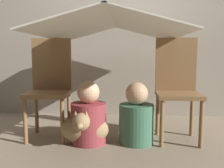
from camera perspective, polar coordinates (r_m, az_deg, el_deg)
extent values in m
plane|color=gray|center=(2.18, -0.41, -14.40)|extent=(8.80, 8.80, 0.00)
cube|color=gray|center=(3.28, 1.23, 14.85)|extent=(7.00, 0.05, 2.50)
cylinder|color=brown|center=(2.34, -19.24, -8.10)|extent=(0.04, 0.04, 0.41)
cylinder|color=brown|center=(2.25, -11.27, -8.42)|extent=(0.04, 0.04, 0.41)
cylinder|color=brown|center=(2.64, -16.85, -6.34)|extent=(0.04, 0.04, 0.41)
cylinder|color=brown|center=(2.56, -9.79, -6.53)|extent=(0.04, 0.04, 0.41)
cube|color=brown|center=(2.40, -14.44, -2.17)|extent=(0.41, 0.41, 0.04)
cube|color=brown|center=(2.54, -13.60, 4.46)|extent=(0.38, 0.05, 0.50)
cylinder|color=brown|center=(2.18, 11.29, -8.90)|extent=(0.04, 0.04, 0.41)
cylinder|color=brown|center=(2.25, 19.71, -8.71)|extent=(0.04, 0.04, 0.41)
cylinder|color=brown|center=(2.50, 10.37, -6.89)|extent=(0.04, 0.04, 0.41)
cylinder|color=brown|center=(2.55, 17.75, -6.80)|extent=(0.04, 0.04, 0.41)
cube|color=brown|center=(2.32, 14.94, -2.48)|extent=(0.39, 0.39, 0.04)
cube|color=brown|center=(2.47, 14.37, 4.37)|extent=(0.38, 0.03, 0.50)
cube|color=silver|center=(2.31, -7.63, 12.65)|extent=(0.60, 1.38, 0.17)
cube|color=silver|center=(2.27, 7.77, 12.76)|extent=(0.60, 1.38, 0.17)
cube|color=silver|center=(2.28, 0.00, 14.83)|extent=(0.04, 1.38, 0.01)
cylinder|color=maroon|center=(2.26, -5.35, -8.85)|extent=(0.31, 0.31, 0.36)
sphere|color=#D6A884|center=(2.20, -5.43, -1.85)|extent=(0.20, 0.20, 0.20)
cylinder|color=#38664C|center=(2.26, 5.58, -9.01)|extent=(0.31, 0.31, 0.35)
sphere|color=tan|center=(2.20, 5.66, -2.17)|extent=(0.20, 0.20, 0.20)
ellipsoid|color=#9E7F56|center=(2.25, -6.26, -10.19)|extent=(0.43, 0.25, 0.26)
sphere|color=#9E7F56|center=(2.07, -7.09, -8.59)|extent=(0.15, 0.15, 0.15)
ellipsoid|color=#9E7F56|center=(2.01, -7.45, -9.49)|extent=(0.06, 0.07, 0.05)
cone|color=#9E7F56|center=(2.06, -8.33, -6.96)|extent=(0.05, 0.05, 0.07)
cone|color=#9E7F56|center=(2.05, -5.89, -7.04)|extent=(0.05, 0.05, 0.07)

